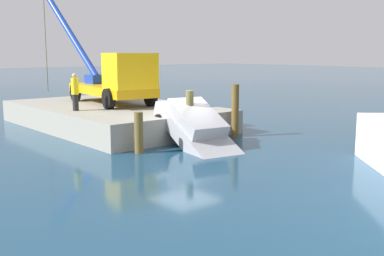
{
  "coord_description": "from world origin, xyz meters",
  "views": [
    {
      "loc": [
        15.22,
        -12.52,
        3.84
      ],
      "look_at": [
        0.31,
        0.1,
        0.67
      ],
      "focal_mm": 43.96,
      "sensor_mm": 36.0,
      "label": 1
    }
  ],
  "objects": [
    {
      "name": "crane_truck",
      "position": [
        -6.04,
        0.24,
        2.5
      ],
      "size": [
        10.98,
        3.23,
        6.76
      ],
      "color": "orange",
      "rests_on": "dock"
    },
    {
      "name": "piling_near",
      "position": [
        0.46,
        -2.68,
        0.79
      ],
      "size": [
        0.34,
        0.34,
        1.59
      ],
      "primitive_type": "cylinder",
      "color": "brown",
      "rests_on": "ground"
    },
    {
      "name": "dock",
      "position": [
        -5.99,
        0.0,
        0.56
      ],
      "size": [
        11.83,
        7.21,
        1.11
      ],
      "primitive_type": "cube",
      "color": "gray",
      "rests_on": "ground"
    },
    {
      "name": "salvaged_car",
      "position": [
        0.95,
        -0.19,
        0.74
      ],
      "size": [
        4.56,
        2.7,
        2.69
      ],
      "color": "#99999E",
      "rests_on": "ground"
    },
    {
      "name": "dock_worker",
      "position": [
        -5.01,
        -2.54,
        2.0
      ],
      "size": [
        0.34,
        0.34,
        1.75
      ],
      "color": "black",
      "rests_on": "dock"
    },
    {
      "name": "piling_mid",
      "position": [
        0.47,
        -0.15,
        1.14
      ],
      "size": [
        0.32,
        0.32,
        2.28
      ],
      "primitive_type": "cylinder",
      "color": "brown",
      "rests_on": "ground"
    },
    {
      "name": "ground",
      "position": [
        0.0,
        0.0,
        0.0
      ],
      "size": [
        200.0,
        200.0,
        0.0
      ],
      "primitive_type": "plane",
      "color": "navy"
    },
    {
      "name": "piling_far",
      "position": [
        0.35,
        2.64,
        1.2
      ],
      "size": [
        0.33,
        0.33,
        2.4
      ],
      "primitive_type": "cylinder",
      "color": "brown",
      "rests_on": "ground"
    }
  ]
}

